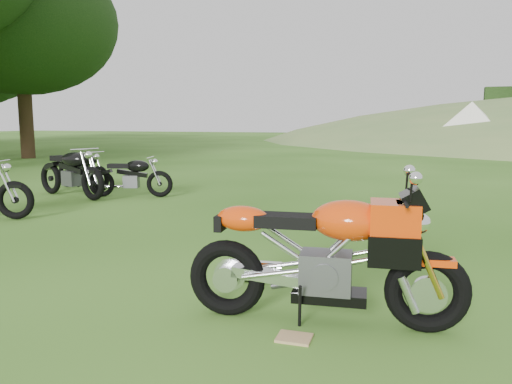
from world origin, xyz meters
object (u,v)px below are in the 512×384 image
(tent_mid, at_px, (471,126))
(vintage_moto_b, at_px, (70,171))
(plywood_board, at_px, (294,338))
(vintage_moto_c, at_px, (130,176))
(vintage_moto_d, at_px, (82,169))
(sport_motorcycle, at_px, (324,246))

(tent_mid, bearing_deg, vintage_moto_b, -104.85)
(plywood_board, relative_size, tent_mid, 0.08)
(vintage_moto_c, bearing_deg, plywood_board, -64.02)
(vintage_moto_d, bearing_deg, vintage_moto_c, -3.62)
(sport_motorcycle, relative_size, tent_mid, 0.68)
(plywood_board, relative_size, vintage_moto_c, 0.15)
(plywood_board, xyz_separation_m, vintage_moto_d, (-6.57, 6.06, 0.46))
(plywood_board, bearing_deg, vintage_moto_c, 132.05)
(vintage_moto_d, bearing_deg, tent_mid, 80.89)
(sport_motorcycle, xyz_separation_m, tent_mid, (2.71, 24.72, 0.68))
(vintage_moto_b, distance_m, vintage_moto_c, 1.21)
(vintage_moto_c, height_order, vintage_moto_d, vintage_moto_d)
(vintage_moto_c, height_order, tent_mid, tent_mid)
(sport_motorcycle, bearing_deg, vintage_moto_d, 133.06)
(tent_mid, bearing_deg, vintage_moto_d, -107.36)
(plywood_board, bearing_deg, tent_mid, 83.55)
(sport_motorcycle, height_order, vintage_moto_c, sport_motorcycle)
(sport_motorcycle, xyz_separation_m, plywood_board, (-0.13, -0.36, -0.60))
(plywood_board, height_order, tent_mid, tent_mid)
(vintage_moto_b, relative_size, vintage_moto_d, 1.16)
(vintage_moto_b, height_order, vintage_moto_d, vintage_moto_b)
(vintage_moto_b, height_order, tent_mid, tent_mid)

